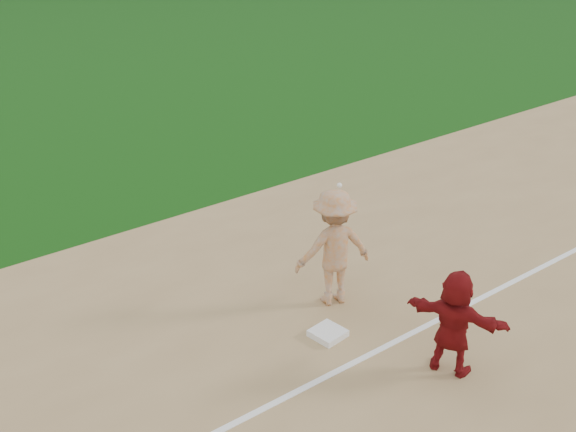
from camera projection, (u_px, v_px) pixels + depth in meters
ground at (347, 325)px, 11.18m from camera, size 160.00×160.00×0.00m
foul_line at (384, 348)px, 10.60m from camera, size 60.00×0.10×0.01m
first_base at (328, 333)px, 10.85m from camera, size 0.51×0.51×0.10m
base_runner at (454, 323)px, 9.82m from camera, size 0.99×1.51×1.56m
first_base_play at (334, 248)px, 11.36m from camera, size 1.42×1.08×2.15m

